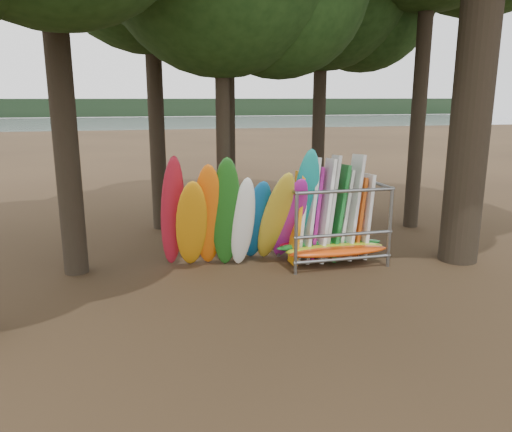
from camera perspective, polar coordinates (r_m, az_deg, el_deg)
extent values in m
plane|color=#47331E|center=(11.94, 5.44, -7.97)|extent=(120.00, 120.00, 0.00)
plane|color=gray|center=(70.71, -10.95, 9.67)|extent=(160.00, 160.00, 0.00)
cube|color=black|center=(120.56, -12.34, 12.02)|extent=(160.00, 4.00, 4.00)
cylinder|color=black|center=(16.84, -11.59, 16.45)|extent=(0.52, 0.52, 10.62)
cylinder|color=black|center=(18.56, -3.53, 18.42)|extent=(0.65, 0.65, 11.93)
cylinder|color=black|center=(18.57, 7.32, 15.12)|extent=(0.47, 0.47, 9.86)
cylinder|color=black|center=(13.16, -3.87, 14.19)|extent=(0.36, 0.36, 9.05)
cylinder|color=black|center=(17.67, 18.75, 19.91)|extent=(0.48, 0.48, 13.09)
ellipsoid|color=#B81C31|center=(12.66, -9.52, 0.32)|extent=(0.69, 1.49, 3.13)
ellipsoid|color=orange|center=(12.49, -7.38, -1.08)|extent=(0.83, 1.77, 2.64)
ellipsoid|color=orange|center=(12.57, -5.48, -0.10)|extent=(0.89, 1.69, 2.98)
ellipsoid|color=#1F641C|center=(12.51, -3.45, 0.24)|extent=(0.87, 1.46, 3.10)
ellipsoid|color=white|center=(12.67, -1.52, -0.79)|extent=(0.69, 1.17, 2.56)
ellipsoid|color=#1261A5|center=(13.06, 0.06, -0.60)|extent=(0.75, 1.64, 2.50)
ellipsoid|color=gold|center=(12.90, 2.21, -0.23)|extent=(0.96, 1.97, 2.76)
ellipsoid|color=#AE219F|center=(13.16, 3.87, -0.41)|extent=(0.95, 1.70, 2.54)
ellipsoid|color=teal|center=(13.26, 5.62, 1.19)|extent=(0.72, 1.13, 3.17)
ellipsoid|color=#F0490D|center=(13.23, 9.43, -4.01)|extent=(2.73, 0.55, 0.24)
ellipsoid|color=#B5CC1B|center=(13.45, 9.02, -3.72)|extent=(2.75, 0.55, 0.24)
ellipsoid|color=#1C8129|center=(13.77, 8.43, -3.28)|extent=(3.03, 0.55, 0.24)
ellipsoid|color=red|center=(14.09, 7.88, -2.88)|extent=(2.76, 0.55, 0.24)
cube|color=orange|center=(13.15, 4.65, -0.32)|extent=(0.33, 0.77, 2.49)
cube|color=white|center=(13.41, 5.16, 0.28)|extent=(0.42, 0.77, 2.64)
cube|color=silver|center=(13.32, 6.16, 0.62)|extent=(0.45, 0.80, 2.84)
cube|color=#A21B82|center=(13.57, 6.71, 0.24)|extent=(0.42, 0.76, 2.57)
cube|color=white|center=(13.40, 7.87, 0.58)|extent=(0.46, 0.79, 2.81)
cube|color=silver|center=(13.60, 8.42, 0.89)|extent=(0.52, 0.77, 2.87)
cube|color=#19742B|center=(13.60, 9.37, 0.33)|extent=(0.54, 0.76, 2.63)
cube|color=white|center=(13.86, 9.83, 0.21)|extent=(0.48, 0.77, 2.47)
cube|color=silver|center=(13.74, 10.91, 0.95)|extent=(0.54, 0.83, 2.88)
cube|color=#CC5416|center=(13.98, 11.43, -0.20)|extent=(0.38, 0.75, 2.26)
cube|color=white|center=(13.95, 12.37, -0.10)|extent=(0.32, 0.76, 2.34)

